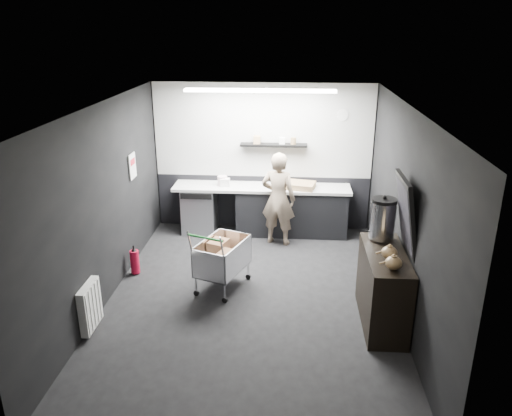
{
  "coord_description": "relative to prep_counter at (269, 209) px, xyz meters",
  "views": [
    {
      "loc": [
        0.53,
        -6.14,
        3.68
      ],
      "look_at": [
        0.05,
        0.4,
        1.23
      ],
      "focal_mm": 35.0,
      "sensor_mm": 36.0,
      "label": 1
    }
  ],
  "objects": [
    {
      "name": "floor",
      "position": [
        -0.14,
        -2.42,
        -0.46
      ],
      "size": [
        5.5,
        5.5,
        0.0
      ],
      "primitive_type": "plane",
      "color": "black",
      "rests_on": "ground"
    },
    {
      "name": "ceiling",
      "position": [
        -0.14,
        -2.42,
        2.24
      ],
      "size": [
        5.5,
        5.5,
        0.0
      ],
      "primitive_type": "plane",
      "rotation": [
        3.14,
        0.0,
        0.0
      ],
      "color": "silver",
      "rests_on": "wall_back"
    },
    {
      "name": "wall_back",
      "position": [
        -0.14,
        0.33,
        0.89
      ],
      "size": [
        5.5,
        0.0,
        5.5
      ],
      "primitive_type": "plane",
      "rotation": [
        1.57,
        0.0,
        0.0
      ],
      "color": "black",
      "rests_on": "floor"
    },
    {
      "name": "wall_front",
      "position": [
        -0.14,
        -5.17,
        0.89
      ],
      "size": [
        5.5,
        0.0,
        5.5
      ],
      "primitive_type": "plane",
      "rotation": [
        -1.57,
        0.0,
        0.0
      ],
      "color": "black",
      "rests_on": "floor"
    },
    {
      "name": "wall_left",
      "position": [
        -2.14,
        -2.42,
        0.89
      ],
      "size": [
        0.0,
        5.5,
        5.5
      ],
      "primitive_type": "plane",
      "rotation": [
        1.57,
        0.0,
        1.57
      ],
      "color": "black",
      "rests_on": "floor"
    },
    {
      "name": "wall_right",
      "position": [
        1.86,
        -2.42,
        0.89
      ],
      "size": [
        0.0,
        5.5,
        5.5
      ],
      "primitive_type": "plane",
      "rotation": [
        1.57,
        0.0,
        -1.57
      ],
      "color": "black",
      "rests_on": "floor"
    },
    {
      "name": "kitchen_wall_panel",
      "position": [
        -0.14,
        0.31,
        1.39
      ],
      "size": [
        3.95,
        0.02,
        1.7
      ],
      "primitive_type": "cube",
      "color": "#B4B4B0",
      "rests_on": "wall_back"
    },
    {
      "name": "dado_panel",
      "position": [
        -0.14,
        0.31,
        0.04
      ],
      "size": [
        3.95,
        0.02,
        1.0
      ],
      "primitive_type": "cube",
      "color": "black",
      "rests_on": "wall_back"
    },
    {
      "name": "floating_shelf",
      "position": [
        0.06,
        0.2,
        1.16
      ],
      "size": [
        1.2,
        0.22,
        0.04
      ],
      "primitive_type": "cube",
      "color": "black",
      "rests_on": "wall_back"
    },
    {
      "name": "wall_clock",
      "position": [
        1.26,
        0.3,
        1.69
      ],
      "size": [
        0.2,
        0.03,
        0.2
      ],
      "primitive_type": "cylinder",
      "rotation": [
        1.57,
        0.0,
        0.0
      ],
      "color": "silver",
      "rests_on": "wall_back"
    },
    {
      "name": "poster",
      "position": [
        -2.12,
        -1.12,
        1.09
      ],
      "size": [
        0.02,
        0.3,
        0.4
      ],
      "primitive_type": "cube",
      "color": "silver",
      "rests_on": "wall_left"
    },
    {
      "name": "poster_red_band",
      "position": [
        -2.11,
        -1.12,
        1.16
      ],
      "size": [
        0.02,
        0.22,
        0.1
      ],
      "primitive_type": "cube",
      "color": "red",
      "rests_on": "poster"
    },
    {
      "name": "radiator",
      "position": [
        -2.08,
        -3.32,
        -0.11
      ],
      "size": [
        0.1,
        0.5,
        0.6
      ],
      "primitive_type": "cube",
      "color": "silver",
      "rests_on": "wall_left"
    },
    {
      "name": "ceiling_strip",
      "position": [
        -0.14,
        -0.57,
        2.21
      ],
      "size": [
        2.4,
        0.2,
        0.04
      ],
      "primitive_type": "cube",
      "color": "white",
      "rests_on": "ceiling"
    },
    {
      "name": "prep_counter",
      "position": [
        0.0,
        0.0,
        0.0
      ],
      "size": [
        3.2,
        0.61,
        0.9
      ],
      "color": "black",
      "rests_on": "floor"
    },
    {
      "name": "person",
      "position": [
        0.18,
        -0.45,
        0.37
      ],
      "size": [
        0.68,
        0.54,
        1.65
      ],
      "primitive_type": "imported",
      "rotation": [
        0.0,
        0.0,
        2.88
      ],
      "color": "#C1B299",
      "rests_on": "floor"
    },
    {
      "name": "shopping_cart",
      "position": [
        -0.58,
        -2.1,
        0.02
      ],
      "size": [
        0.84,
        1.09,
        1.0
      ],
      "color": "silver",
      "rests_on": "floor"
    },
    {
      "name": "sideboard",
      "position": [
        1.61,
        -2.81,
        0.16
      ],
      "size": [
        0.56,
        1.31,
        1.96
      ],
      "color": "black",
      "rests_on": "floor"
    },
    {
      "name": "fire_extinguisher",
      "position": [
        -1.99,
        -1.79,
        -0.24
      ],
      "size": [
        0.14,
        0.14,
        0.46
      ],
      "color": "#AA0B27",
      "rests_on": "floor"
    },
    {
      "name": "cardboard_box",
      "position": [
        0.55,
        -0.05,
        0.49
      ],
      "size": [
        0.58,
        0.49,
        0.1
      ],
      "primitive_type": "cube",
      "rotation": [
        0.0,
        0.0,
        -0.21
      ],
      "color": "#9C7C53",
      "rests_on": "prep_counter"
    },
    {
      "name": "pink_tub",
      "position": [
        -0.85,
        0.0,
        0.53
      ],
      "size": [
        0.18,
        0.18,
        0.18
      ],
      "primitive_type": "cylinder",
      "color": "silver",
      "rests_on": "prep_counter"
    },
    {
      "name": "white_container",
      "position": [
        -0.79,
        -0.05,
        0.52
      ],
      "size": [
        0.17,
        0.13,
        0.15
      ],
      "primitive_type": "cube",
      "rotation": [
        0.0,
        0.0,
        -0.01
      ],
      "color": "silver",
      "rests_on": "prep_counter"
    }
  ]
}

